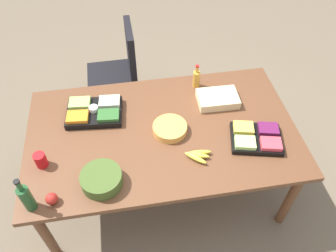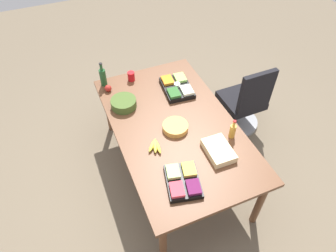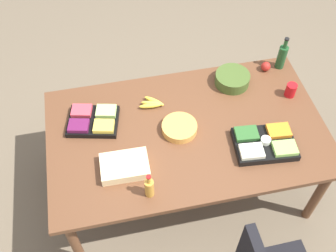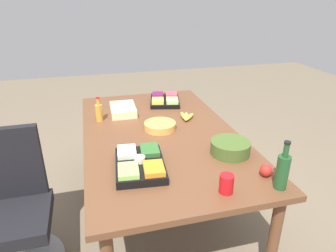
{
  "view_description": "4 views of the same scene",
  "coord_description": "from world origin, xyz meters",
  "px_view_note": "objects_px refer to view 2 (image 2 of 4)",
  "views": [
    {
      "loc": [
        -0.22,
        -1.61,
        2.63
      ],
      "look_at": [
        0.05,
        0.02,
        0.77
      ],
      "focal_mm": 35.56,
      "sensor_mm": 36.0,
      "label": 1
    },
    {
      "loc": [
        1.93,
        -0.88,
        2.98
      ],
      "look_at": [
        0.05,
        -0.09,
        0.82
      ],
      "focal_mm": 32.66,
      "sensor_mm": 36.0,
      "label": 2
    },
    {
      "loc": [
        0.5,
        1.7,
        3.07
      ],
      "look_at": [
        0.13,
        -0.04,
        0.79
      ],
      "focal_mm": 43.12,
      "sensor_mm": 36.0,
      "label": 3
    },
    {
      "loc": [
        -2.11,
        0.49,
        1.77
      ],
      "look_at": [
        -0.01,
        -0.06,
        0.8
      ],
      "focal_mm": 32.29,
      "sensor_mm": 36.0,
      "label": 4
    }
  ],
  "objects_px": {
    "fruit_platter": "(183,181)",
    "chip_bowl": "(175,127)",
    "sheet_cake": "(219,150)",
    "apple_red": "(108,88)",
    "conference_table": "(174,129)",
    "veggie_tray": "(177,87)",
    "wine_bottle": "(103,77)",
    "office_chair": "(243,105)",
    "red_solo_cup": "(131,76)",
    "banana_bunch": "(155,146)",
    "dressing_bottle": "(233,131)",
    "salad_bowl": "(124,103)"
  },
  "relations": [
    {
      "from": "office_chair",
      "to": "wine_bottle",
      "type": "relative_size",
      "value": 3.32
    },
    {
      "from": "sheet_cake",
      "to": "dressing_bottle",
      "type": "height_order",
      "value": "dressing_bottle"
    },
    {
      "from": "conference_table",
      "to": "red_solo_cup",
      "type": "distance_m",
      "value": 0.88
    },
    {
      "from": "office_chair",
      "to": "veggie_tray",
      "type": "xyz_separation_m",
      "value": [
        -0.19,
        -0.84,
        0.42
      ]
    },
    {
      "from": "banana_bunch",
      "to": "sheet_cake",
      "type": "distance_m",
      "value": 0.59
    },
    {
      "from": "salad_bowl",
      "to": "veggie_tray",
      "type": "height_order",
      "value": "salad_bowl"
    },
    {
      "from": "salad_bowl",
      "to": "wine_bottle",
      "type": "height_order",
      "value": "wine_bottle"
    },
    {
      "from": "wine_bottle",
      "to": "sheet_cake",
      "type": "xyz_separation_m",
      "value": [
        1.38,
        0.72,
        -0.08
      ]
    },
    {
      "from": "conference_table",
      "to": "salad_bowl",
      "type": "distance_m",
      "value": 0.61
    },
    {
      "from": "wine_bottle",
      "to": "sheet_cake",
      "type": "height_order",
      "value": "wine_bottle"
    },
    {
      "from": "dressing_bottle",
      "to": "sheet_cake",
      "type": "bearing_deg",
      "value": -59.41
    },
    {
      "from": "red_solo_cup",
      "to": "sheet_cake",
      "type": "relative_size",
      "value": 0.34
    },
    {
      "from": "fruit_platter",
      "to": "chip_bowl",
      "type": "height_order",
      "value": "fruit_platter"
    },
    {
      "from": "office_chair",
      "to": "salad_bowl",
      "type": "xyz_separation_m",
      "value": [
        -0.15,
        -1.47,
        0.43
      ]
    },
    {
      "from": "salad_bowl",
      "to": "wine_bottle",
      "type": "distance_m",
      "value": 0.46
    },
    {
      "from": "dressing_bottle",
      "to": "apple_red",
      "type": "relative_size",
      "value": 2.84
    },
    {
      "from": "salad_bowl",
      "to": "apple_red",
      "type": "height_order",
      "value": "salad_bowl"
    },
    {
      "from": "conference_table",
      "to": "veggie_tray",
      "type": "height_order",
      "value": "veggie_tray"
    },
    {
      "from": "veggie_tray",
      "to": "banana_bunch",
      "type": "xyz_separation_m",
      "value": [
        0.7,
        -0.53,
        -0.01
      ]
    },
    {
      "from": "sheet_cake",
      "to": "dressing_bottle",
      "type": "distance_m",
      "value": 0.26
    },
    {
      "from": "sheet_cake",
      "to": "red_solo_cup",
      "type": "bearing_deg",
      "value": -163.21
    },
    {
      "from": "salad_bowl",
      "to": "wine_bottle",
      "type": "xyz_separation_m",
      "value": [
        -0.44,
        -0.1,
        0.07
      ]
    },
    {
      "from": "veggie_tray",
      "to": "wine_bottle",
      "type": "relative_size",
      "value": 1.52
    },
    {
      "from": "conference_table",
      "to": "office_chair",
      "type": "xyz_separation_m",
      "value": [
        -0.3,
        1.08,
        -0.32
      ]
    },
    {
      "from": "office_chair",
      "to": "dressing_bottle",
      "type": "relative_size",
      "value": 4.52
    },
    {
      "from": "chip_bowl",
      "to": "sheet_cake",
      "type": "xyz_separation_m",
      "value": [
        0.43,
        0.25,
        0.01
      ]
    },
    {
      "from": "office_chair",
      "to": "red_solo_cup",
      "type": "relative_size",
      "value": 8.87
    },
    {
      "from": "chip_bowl",
      "to": "apple_red",
      "type": "xyz_separation_m",
      "value": [
        -0.82,
        -0.46,
        0.01
      ]
    },
    {
      "from": "banana_bunch",
      "to": "dressing_bottle",
      "type": "height_order",
      "value": "dressing_bottle"
    },
    {
      "from": "salad_bowl",
      "to": "banana_bunch",
      "type": "distance_m",
      "value": 0.67
    },
    {
      "from": "chip_bowl",
      "to": "red_solo_cup",
      "type": "bearing_deg",
      "value": -170.06
    },
    {
      "from": "sheet_cake",
      "to": "apple_red",
      "type": "relative_size",
      "value": 4.21
    },
    {
      "from": "conference_table",
      "to": "banana_bunch",
      "type": "distance_m",
      "value": 0.36
    },
    {
      "from": "wine_bottle",
      "to": "red_solo_cup",
      "type": "height_order",
      "value": "wine_bottle"
    },
    {
      "from": "dressing_bottle",
      "to": "banana_bunch",
      "type": "bearing_deg",
      "value": -101.83
    },
    {
      "from": "banana_bunch",
      "to": "dressing_bottle",
      "type": "relative_size",
      "value": 0.92
    },
    {
      "from": "chip_bowl",
      "to": "wine_bottle",
      "type": "bearing_deg",
      "value": -153.48
    },
    {
      "from": "red_solo_cup",
      "to": "dressing_bottle",
      "type": "relative_size",
      "value": 0.51
    },
    {
      "from": "wine_bottle",
      "to": "banana_bunch",
      "type": "bearing_deg",
      "value": 10.48
    },
    {
      "from": "conference_table",
      "to": "sheet_cake",
      "type": "relative_size",
      "value": 6.27
    },
    {
      "from": "wine_bottle",
      "to": "apple_red",
      "type": "bearing_deg",
      "value": 6.33
    },
    {
      "from": "sheet_cake",
      "to": "apple_red",
      "type": "height_order",
      "value": "apple_red"
    },
    {
      "from": "red_solo_cup",
      "to": "apple_red",
      "type": "bearing_deg",
      "value": -73.88
    },
    {
      "from": "conference_table",
      "to": "chip_bowl",
      "type": "distance_m",
      "value": 0.11
    },
    {
      "from": "banana_bunch",
      "to": "red_solo_cup",
      "type": "relative_size",
      "value": 1.8
    },
    {
      "from": "fruit_platter",
      "to": "red_solo_cup",
      "type": "bearing_deg",
      "value": 178.75
    },
    {
      "from": "office_chair",
      "to": "fruit_platter",
      "type": "distance_m",
      "value": 1.66
    },
    {
      "from": "veggie_tray",
      "to": "salad_bowl",
      "type": "bearing_deg",
      "value": -86.72
    },
    {
      "from": "conference_table",
      "to": "office_chair",
      "type": "bearing_deg",
      "value": 105.73
    },
    {
      "from": "wine_bottle",
      "to": "apple_red",
      "type": "distance_m",
      "value": 0.15
    }
  ]
}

